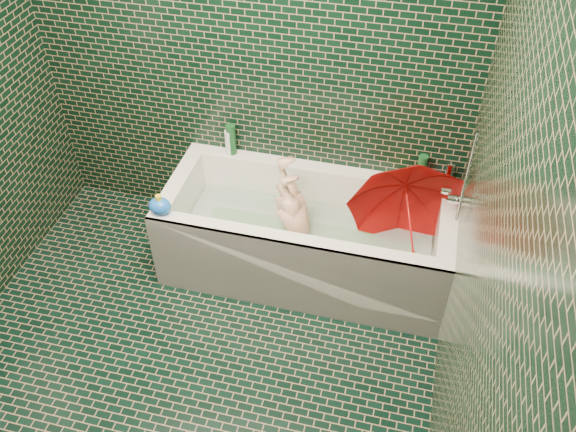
% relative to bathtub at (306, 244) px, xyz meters
% --- Properties ---
extents(floor, '(2.80, 2.80, 0.00)m').
position_rel_bathtub_xyz_m(floor, '(-0.45, -1.01, -0.21)').
color(floor, black).
rests_on(floor, ground).
extents(wall_back, '(2.80, 0.00, 2.80)m').
position_rel_bathtub_xyz_m(wall_back, '(-0.45, 0.39, 1.04)').
color(wall_back, black).
rests_on(wall_back, floor).
extents(wall_right, '(0.00, 2.80, 2.80)m').
position_rel_bathtub_xyz_m(wall_right, '(0.85, -1.01, 1.04)').
color(wall_right, black).
rests_on(wall_right, floor).
extents(bathtub, '(1.70, 0.75, 0.55)m').
position_rel_bathtub_xyz_m(bathtub, '(0.00, 0.00, 0.00)').
color(bathtub, white).
rests_on(bathtub, floor).
extents(bath_mat, '(1.35, 0.47, 0.01)m').
position_rel_bathtub_xyz_m(bath_mat, '(0.00, 0.02, -0.06)').
color(bath_mat, green).
rests_on(bath_mat, bathtub).
extents(water, '(1.48, 0.53, 0.00)m').
position_rel_bathtub_xyz_m(water, '(0.00, 0.02, 0.09)').
color(water, silver).
rests_on(water, bathtub).
extents(faucet, '(0.18, 0.19, 0.55)m').
position_rel_bathtub_xyz_m(faucet, '(0.81, 0.01, 0.56)').
color(faucet, silver).
rests_on(faucet, wall_right).
extents(child, '(1.01, 0.60, 0.38)m').
position_rel_bathtub_xyz_m(child, '(-0.05, 0.02, 0.10)').
color(child, '#DEA68B').
rests_on(child, bathtub).
extents(umbrella, '(0.92, 0.86, 0.87)m').
position_rel_bathtub_xyz_m(umbrella, '(0.59, -0.02, 0.34)').
color(umbrella, red).
rests_on(umbrella, bathtub).
extents(soap_bottle_a, '(0.10, 0.10, 0.24)m').
position_rel_bathtub_xyz_m(soap_bottle_a, '(0.80, 0.32, 0.34)').
color(soap_bottle_a, white).
rests_on(soap_bottle_a, bathtub).
extents(soap_bottle_b, '(0.10, 0.11, 0.20)m').
position_rel_bathtub_xyz_m(soap_bottle_b, '(0.74, 0.32, 0.34)').
color(soap_bottle_b, '#4F1D6F').
rests_on(soap_bottle_b, bathtub).
extents(soap_bottle_c, '(0.16, 0.16, 0.16)m').
position_rel_bathtub_xyz_m(soap_bottle_c, '(0.76, 0.31, 0.34)').
color(soap_bottle_c, '#13421F').
rests_on(soap_bottle_c, bathtub).
extents(bottle_right_tall, '(0.06, 0.06, 0.19)m').
position_rel_bathtub_xyz_m(bottle_right_tall, '(0.61, 0.34, 0.44)').
color(bottle_right_tall, '#13421F').
rests_on(bottle_right_tall, bathtub).
extents(bottle_right_pump, '(0.05, 0.05, 0.18)m').
position_rel_bathtub_xyz_m(bottle_right_pump, '(0.77, 0.33, 0.43)').
color(bottle_right_pump, silver).
rests_on(bottle_right_pump, bathtub).
extents(bottle_left_tall, '(0.08, 0.08, 0.20)m').
position_rel_bathtub_xyz_m(bottle_left_tall, '(-0.56, 0.35, 0.44)').
color(bottle_left_tall, '#13421F').
rests_on(bottle_left_tall, bathtub).
extents(bottle_left_short, '(0.06, 0.06, 0.17)m').
position_rel_bathtub_xyz_m(bottle_left_short, '(-0.58, 0.34, 0.42)').
color(bottle_left_short, white).
rests_on(bottle_left_short, bathtub).
extents(rubber_duck, '(0.11, 0.08, 0.09)m').
position_rel_bathtub_xyz_m(rubber_duck, '(0.50, 0.32, 0.38)').
color(rubber_duck, yellow).
rests_on(rubber_duck, bathtub).
extents(bath_toy, '(0.14, 0.12, 0.12)m').
position_rel_bathtub_xyz_m(bath_toy, '(-0.78, -0.29, 0.39)').
color(bath_toy, blue).
rests_on(bath_toy, bathtub).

